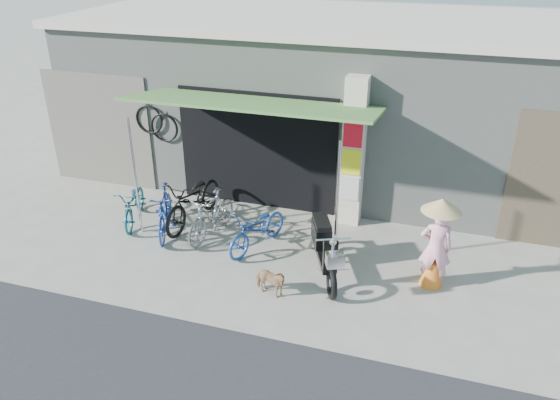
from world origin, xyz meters
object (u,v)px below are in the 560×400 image
(bike_teal, at_px, (134,204))
(nun, at_px, (436,243))
(bike_black, at_px, (194,200))
(street_dog, at_px, (270,282))
(moped, at_px, (324,247))
(bike_blue, at_px, (165,212))
(bike_silver, at_px, (211,215))
(bike_navy, at_px, (258,229))

(bike_teal, distance_m, nun, 5.95)
(bike_black, distance_m, street_dog, 2.95)
(street_dog, relative_size, moped, 0.34)
(bike_teal, relative_size, bike_blue, 0.97)
(bike_black, bearing_deg, street_dog, -34.10)
(moped, bearing_deg, bike_silver, 143.80)
(bike_black, bearing_deg, bike_teal, -158.38)
(bike_blue, relative_size, bike_black, 0.81)
(bike_black, height_order, nun, nun)
(bike_black, bearing_deg, bike_blue, -115.31)
(bike_silver, bearing_deg, bike_navy, 2.24)
(bike_black, relative_size, bike_silver, 1.26)
(bike_silver, bearing_deg, bike_teal, -173.16)
(street_dog, bearing_deg, bike_silver, 63.07)
(bike_blue, xyz_separation_m, nun, (5.09, -0.22, 0.33))
(bike_blue, distance_m, moped, 3.30)
(bike_navy, bearing_deg, street_dog, -43.50)
(bike_blue, relative_size, moped, 0.86)
(street_dog, relative_size, nun, 0.39)
(bike_black, distance_m, moped, 3.08)
(bike_silver, xyz_separation_m, moped, (2.36, -0.55, 0.03))
(moped, xyz_separation_m, nun, (1.82, 0.18, 0.31))
(bike_blue, distance_m, street_dog, 2.92)
(moped, relative_size, nun, 1.14)
(moped, bearing_deg, bike_teal, 148.00)
(bike_navy, relative_size, nun, 0.97)
(bike_teal, height_order, nun, nun)
(nun, bearing_deg, bike_teal, -9.53)
(street_dog, bearing_deg, nun, -51.83)
(nun, bearing_deg, moped, 0.63)
(bike_teal, distance_m, moped, 4.15)
(bike_blue, bearing_deg, bike_teal, 142.55)
(bike_blue, relative_size, nun, 0.98)
(bike_navy, distance_m, nun, 3.22)
(bike_black, bearing_deg, nun, -3.37)
(bike_blue, xyz_separation_m, bike_navy, (1.91, 0.02, -0.07))
(bike_teal, relative_size, bike_silver, 0.99)
(bike_blue, bearing_deg, street_dog, -47.60)
(bike_blue, distance_m, bike_silver, 0.93)
(bike_black, xyz_separation_m, nun, (4.74, -0.80, 0.30))
(bike_navy, distance_m, moped, 1.43)
(nun, bearing_deg, bike_blue, -7.46)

